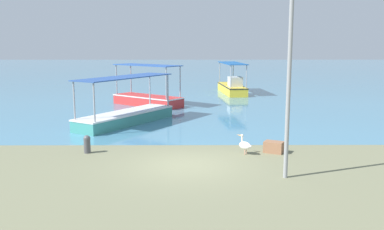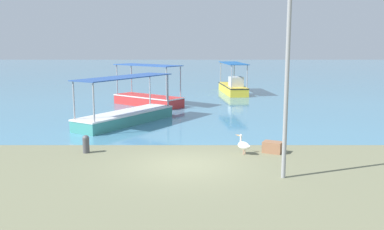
{
  "view_description": "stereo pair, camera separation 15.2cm",
  "coord_description": "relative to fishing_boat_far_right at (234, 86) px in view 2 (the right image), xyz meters",
  "views": [
    {
      "loc": [
        0.1,
        -15.08,
        4.43
      ],
      "look_at": [
        0.21,
        3.45,
        1.25
      ],
      "focal_mm": 40.0,
      "sensor_mm": 36.0,
      "label": 1
    },
    {
      "loc": [
        0.25,
        -15.08,
        4.43
      ],
      "look_at": [
        0.21,
        3.45,
        1.25
      ],
      "focal_mm": 40.0,
      "sensor_mm": 36.0,
      "label": 2
    }
  ],
  "objects": [
    {
      "name": "ground",
      "position": [
        -3.82,
        -21.79,
        -0.61
      ],
      "size": [
        120.0,
        120.0,
        0.0
      ],
      "primitive_type": "plane",
      "color": "#727355"
    },
    {
      "name": "harbor_water",
      "position": [
        -3.82,
        26.21,
        -0.61
      ],
      "size": [
        110.0,
        90.0,
        0.0
      ],
      "primitive_type": "cube",
      "color": "teal",
      "rests_on": "ground"
    },
    {
      "name": "fishing_boat_far_right",
      "position": [
        0.0,
        0.0,
        0.0
      ],
      "size": [
        2.16,
        6.1,
        2.63
      ],
      "color": "yellow",
      "rests_on": "harbor_water"
    },
    {
      "name": "fishing_boat_far_left",
      "position": [
        -7.19,
        -13.87,
        -0.1
      ],
      "size": [
        4.91,
        6.44,
        2.58
      ],
      "color": "teal",
      "rests_on": "harbor_water"
    },
    {
      "name": "fishing_boat_near_left",
      "position": [
        -6.66,
        -7.02,
        -0.07
      ],
      "size": [
        5.23,
        4.62,
        2.85
      ],
      "color": "red",
      "rests_on": "harbor_water"
    },
    {
      "name": "pelican",
      "position": [
        -1.51,
        -20.34,
        -0.24
      ],
      "size": [
        0.64,
        0.66,
        0.8
      ],
      "color": "#E0997A",
      "rests_on": "ground"
    },
    {
      "name": "lamp_post",
      "position": [
        -0.55,
        -23.3,
        2.98
      ],
      "size": [
        0.28,
        0.28,
        6.46
      ],
      "color": "gray",
      "rests_on": "ground"
    },
    {
      "name": "mooring_bollard",
      "position": [
        -7.84,
        -20.09,
        -0.22
      ],
      "size": [
        0.28,
        0.28,
        0.73
      ],
      "color": "#47474C",
      "rests_on": "ground"
    },
    {
      "name": "cargo_crate",
      "position": [
        -0.3,
        -20.08,
        -0.39
      ],
      "size": [
        0.9,
        0.79,
        0.46
      ],
      "primitive_type": "cube",
      "rotation": [
        0.0,
        0.0,
        2.67
      ],
      "color": "#8F6245",
      "rests_on": "ground"
    }
  ]
}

